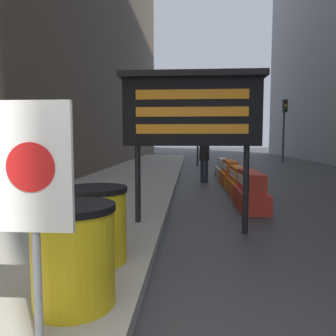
% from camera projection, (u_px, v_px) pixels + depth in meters
% --- Properties ---
extents(barrel_drum_foreground, '(0.73, 0.73, 0.89)m').
position_uv_depth(barrel_drum_foreground, '(74.00, 255.00, 2.84)').
color(barrel_drum_foreground, yellow).
rests_on(barrel_drum_foreground, sidewalk_left).
extents(barrel_drum_middle, '(0.73, 0.73, 0.89)m').
position_uv_depth(barrel_drum_middle, '(96.00, 224.00, 3.85)').
color(barrel_drum_middle, yellow).
rests_on(barrel_drum_middle, sidewalk_left).
extents(warning_sign, '(0.57, 0.08, 1.71)m').
position_uv_depth(warning_sign, '(33.00, 183.00, 2.24)').
color(warning_sign, gray).
rests_on(warning_sign, sidewalk_left).
extents(message_board, '(2.43, 0.36, 2.72)m').
position_uv_depth(message_board, '(192.00, 111.00, 5.49)').
color(message_board, black).
rests_on(message_board, ground_plane).
extents(jersey_barrier_red_striped, '(0.60, 1.68, 0.87)m').
position_uv_depth(jersey_barrier_red_striped, '(251.00, 192.00, 7.56)').
color(jersey_barrier_red_striped, red).
rests_on(jersey_barrier_red_striped, ground_plane).
extents(jersey_barrier_orange_near, '(0.52, 1.68, 0.80)m').
position_uv_depth(jersey_barrier_orange_near, '(238.00, 182.00, 9.51)').
color(jersey_barrier_orange_near, orange).
rests_on(jersey_barrier_orange_near, ground_plane).
extents(jersey_barrier_orange_far, '(0.57, 1.78, 0.85)m').
position_uv_depth(jersey_barrier_orange_far, '(230.00, 174.00, 11.63)').
color(jersey_barrier_orange_far, orange).
rests_on(jersey_barrier_orange_far, ground_plane).
extents(jersey_barrier_white, '(0.54, 2.05, 0.77)m').
position_uv_depth(jersey_barrier_white, '(223.00, 169.00, 13.93)').
color(jersey_barrier_white, silver).
rests_on(jersey_barrier_white, ground_plane).
extents(traffic_cone_near, '(0.35, 0.35, 0.63)m').
position_uv_depth(traffic_cone_near, '(243.00, 192.00, 8.11)').
color(traffic_cone_near, black).
rests_on(traffic_cone_near, ground_plane).
extents(traffic_cone_mid, '(0.35, 0.35, 0.63)m').
position_uv_depth(traffic_cone_mid, '(219.00, 168.00, 14.58)').
color(traffic_cone_mid, black).
rests_on(traffic_cone_mid, ground_plane).
extents(traffic_light_near_curb, '(0.28, 0.45, 4.00)m').
position_uv_depth(traffic_light_near_curb, '(198.00, 117.00, 19.24)').
color(traffic_light_near_curb, '#2D2D30').
rests_on(traffic_light_near_curb, ground_plane).
extents(traffic_light_far_side, '(0.28, 0.45, 4.23)m').
position_uv_depth(traffic_light_far_side, '(284.00, 117.00, 22.10)').
color(traffic_light_far_side, '#2D2D30').
rests_on(traffic_light_far_side, ground_plane).
extents(pedestrian_worker, '(0.38, 0.50, 1.69)m').
position_uv_depth(pedestrian_worker, '(204.00, 155.00, 12.09)').
color(pedestrian_worker, '#23283D').
rests_on(pedestrian_worker, ground_plane).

